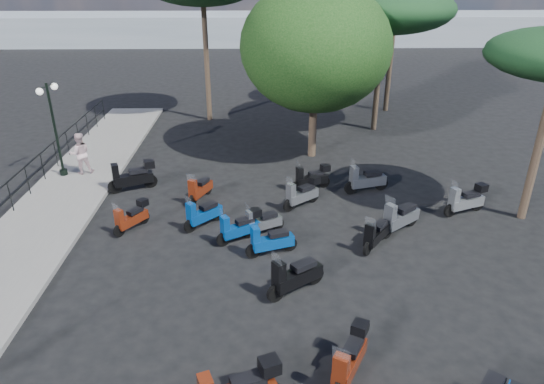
{
  "coord_description": "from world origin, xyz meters",
  "views": [
    {
      "loc": [
        0.9,
        -10.35,
        7.99
      ],
      "look_at": [
        1.21,
        3.97,
        1.2
      ],
      "focal_mm": 32.0,
      "sensor_mm": 36.0,
      "label": 1
    }
  ],
  "objects_px": {
    "scooter_8": "(240,227)",
    "scooter_24": "(400,218)",
    "scooter_18": "(295,277)",
    "broadleaf_tree": "(316,47)",
    "lamp_post_2": "(54,124)",
    "scooter_25": "(466,200)",
    "scooter_9": "(200,189)",
    "scooter_12": "(349,360)",
    "scooter_4": "(133,177)",
    "scooter_19": "(376,235)",
    "scooter_2": "(131,217)",
    "scooter_3": "(203,214)",
    "scooter_7": "(262,223)",
    "pedestrian_far": "(80,153)",
    "scooter_14": "(312,178)",
    "scooter_13": "(270,241)",
    "scooter_26": "(366,180)",
    "pine_1": "(385,9)",
    "scooter_20": "(302,194)"
  },
  "relations": [
    {
      "from": "lamp_post_2",
      "to": "scooter_2",
      "type": "bearing_deg",
      "value": -32.97
    },
    {
      "from": "scooter_7",
      "to": "scooter_19",
      "type": "relative_size",
      "value": 1.02
    },
    {
      "from": "scooter_8",
      "to": "scooter_24",
      "type": "xyz_separation_m",
      "value": [
        5.16,
        0.43,
        0.04
      ]
    },
    {
      "from": "scooter_9",
      "to": "scooter_12",
      "type": "height_order",
      "value": "scooter_12"
    },
    {
      "from": "scooter_7",
      "to": "scooter_12",
      "type": "relative_size",
      "value": 0.89
    },
    {
      "from": "scooter_18",
      "to": "scooter_7",
      "type": "bearing_deg",
      "value": -19.2
    },
    {
      "from": "scooter_7",
      "to": "lamp_post_2",
      "type": "bearing_deg",
      "value": 32.29
    },
    {
      "from": "scooter_3",
      "to": "scooter_7",
      "type": "relative_size",
      "value": 0.94
    },
    {
      "from": "broadleaf_tree",
      "to": "scooter_3",
      "type": "bearing_deg",
      "value": -123.2
    },
    {
      "from": "scooter_14",
      "to": "pedestrian_far",
      "type": "bearing_deg",
      "value": 61.27
    },
    {
      "from": "scooter_9",
      "to": "scooter_20",
      "type": "xyz_separation_m",
      "value": [
        3.73,
        -0.59,
        0.07
      ]
    },
    {
      "from": "scooter_2",
      "to": "broadleaf_tree",
      "type": "xyz_separation_m",
      "value": [
        6.57,
        6.66,
        4.36
      ]
    },
    {
      "from": "pedestrian_far",
      "to": "scooter_14",
      "type": "bearing_deg",
      "value": 149.61
    },
    {
      "from": "lamp_post_2",
      "to": "scooter_24",
      "type": "bearing_deg",
      "value": -4.84
    },
    {
      "from": "scooter_20",
      "to": "scooter_24",
      "type": "relative_size",
      "value": 0.92
    },
    {
      "from": "scooter_24",
      "to": "broadleaf_tree",
      "type": "bearing_deg",
      "value": -20.91
    },
    {
      "from": "scooter_7",
      "to": "pine_1",
      "type": "bearing_deg",
      "value": -56.23
    },
    {
      "from": "scooter_25",
      "to": "pedestrian_far",
      "type": "bearing_deg",
      "value": 54.62
    },
    {
      "from": "scooter_9",
      "to": "lamp_post_2",
      "type": "bearing_deg",
      "value": 4.02
    },
    {
      "from": "scooter_18",
      "to": "scooter_24",
      "type": "relative_size",
      "value": 1.04
    },
    {
      "from": "scooter_9",
      "to": "scooter_26",
      "type": "xyz_separation_m",
      "value": [
        6.25,
        0.56,
        0.06
      ]
    },
    {
      "from": "scooter_8",
      "to": "scooter_24",
      "type": "bearing_deg",
      "value": -116.07
    },
    {
      "from": "scooter_18",
      "to": "scooter_3",
      "type": "bearing_deg",
      "value": 3.09
    },
    {
      "from": "scooter_3",
      "to": "scooter_13",
      "type": "bearing_deg",
      "value": -173.73
    },
    {
      "from": "scooter_2",
      "to": "scooter_3",
      "type": "bearing_deg",
      "value": -141.11
    },
    {
      "from": "scooter_3",
      "to": "scooter_26",
      "type": "relative_size",
      "value": 0.74
    },
    {
      "from": "lamp_post_2",
      "to": "scooter_25",
      "type": "xyz_separation_m",
      "value": [
        15.2,
        -3.44,
        -1.78
      ]
    },
    {
      "from": "scooter_13",
      "to": "scooter_25",
      "type": "distance_m",
      "value": 7.3
    },
    {
      "from": "scooter_14",
      "to": "scooter_3",
      "type": "bearing_deg",
      "value": 106.49
    },
    {
      "from": "scooter_9",
      "to": "broadleaf_tree",
      "type": "height_order",
      "value": "broadleaf_tree"
    },
    {
      "from": "scooter_7",
      "to": "broadleaf_tree",
      "type": "relative_size",
      "value": 0.18
    },
    {
      "from": "scooter_3",
      "to": "scooter_4",
      "type": "xyz_separation_m",
      "value": [
        -2.99,
        2.91,
        0.11
      ]
    },
    {
      "from": "scooter_25",
      "to": "pine_1",
      "type": "bearing_deg",
      "value": -14.43
    },
    {
      "from": "scooter_18",
      "to": "broadleaf_tree",
      "type": "bearing_deg",
      "value": -42.45
    },
    {
      "from": "scooter_2",
      "to": "scooter_14",
      "type": "distance_m",
      "value": 6.88
    },
    {
      "from": "pine_1",
      "to": "scooter_8",
      "type": "bearing_deg",
      "value": -120.58
    },
    {
      "from": "scooter_8",
      "to": "scooter_2",
      "type": "bearing_deg",
      "value": 46.84
    },
    {
      "from": "scooter_3",
      "to": "pine_1",
      "type": "distance_m",
      "value": 14.11
    },
    {
      "from": "scooter_4",
      "to": "scooter_7",
      "type": "relative_size",
      "value": 1.29
    },
    {
      "from": "pedestrian_far",
      "to": "scooter_20",
      "type": "distance_m",
      "value": 9.28
    },
    {
      "from": "lamp_post_2",
      "to": "scooter_3",
      "type": "height_order",
      "value": "lamp_post_2"
    },
    {
      "from": "scooter_13",
      "to": "pedestrian_far",
      "type": "bearing_deg",
      "value": 32.67
    },
    {
      "from": "scooter_13",
      "to": "scooter_2",
      "type": "bearing_deg",
      "value": 51.76
    },
    {
      "from": "scooter_4",
      "to": "scooter_19",
      "type": "xyz_separation_m",
      "value": [
        8.45,
        -4.34,
        -0.12
      ]
    },
    {
      "from": "scooter_26",
      "to": "pine_1",
      "type": "distance_m",
      "value": 9.7
    },
    {
      "from": "scooter_25",
      "to": "pine_1",
      "type": "height_order",
      "value": "pine_1"
    },
    {
      "from": "scooter_9",
      "to": "scooter_13",
      "type": "relative_size",
      "value": 0.93
    },
    {
      "from": "scooter_26",
      "to": "broadleaf_tree",
      "type": "height_order",
      "value": "broadleaf_tree"
    },
    {
      "from": "scooter_8",
      "to": "scooter_13",
      "type": "relative_size",
      "value": 0.91
    },
    {
      "from": "scooter_12",
      "to": "scooter_14",
      "type": "distance_m",
      "value": 9.47
    }
  ]
}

